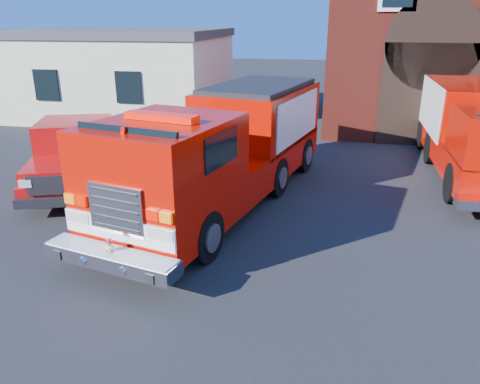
% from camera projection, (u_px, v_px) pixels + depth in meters
% --- Properties ---
extents(ground, '(100.00, 100.00, 0.00)m').
position_uv_depth(ground, '(249.00, 224.00, 11.80)').
color(ground, black).
rests_on(ground, ground).
extents(parking_stripe_far, '(0.12, 3.00, 0.01)m').
position_uv_depth(parking_stripe_far, '(457.00, 160.00, 17.07)').
color(parking_stripe_far, yellow).
rests_on(parking_stripe_far, ground).
extents(side_building, '(10.20, 8.20, 4.35)m').
position_uv_depth(side_building, '(124.00, 72.00, 24.60)').
color(side_building, beige).
rests_on(side_building, ground).
extents(fire_engine, '(4.95, 10.18, 3.02)m').
position_uv_depth(fire_engine, '(225.00, 148.00, 12.73)').
color(fire_engine, black).
rests_on(fire_engine, ground).
extents(pickup_truck, '(4.12, 6.55, 2.02)m').
position_uv_depth(pickup_truck, '(79.00, 152.00, 14.55)').
color(pickup_truck, black).
rests_on(pickup_truck, ground).
extents(secondary_truck, '(2.90, 8.74, 2.82)m').
position_uv_depth(secondary_truck, '(478.00, 128.00, 15.11)').
color(secondary_truck, black).
rests_on(secondary_truck, ground).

